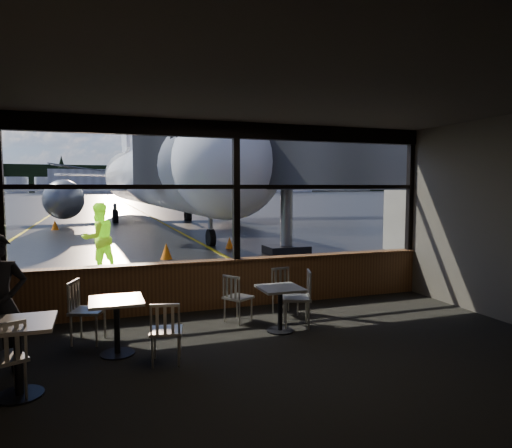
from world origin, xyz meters
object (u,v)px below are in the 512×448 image
cafe_table_near (280,309)px  cone_wing (55,225)px  cafe_table_left (18,360)px  cone_nose (229,243)px  cafe_table_mid (117,327)px  chair_near_w (238,298)px  chair_near_n (285,292)px  chair_mid_w (88,312)px  ground_crew (99,238)px  airliner (154,133)px  chair_near_e (296,299)px  chair_mid_s (166,332)px  cone_extra (166,251)px  jet_bridge (292,187)px  chair_left_s (1,360)px

cafe_table_near → cone_wing: (-4.79, 19.90, -0.09)m
cafe_table_left → cone_nose: bearing=63.0°
cafe_table_mid → cone_nose: size_ratio=1.80×
chair_near_w → chair_near_n: chair_near_n is taller
chair_near_w → chair_mid_w: (-2.39, -0.25, 0.05)m
chair_near_w → ground_crew: ground_crew is taller
chair_near_w → cone_wing: 19.66m
airliner → chair_near_e: size_ratio=39.38×
chair_mid_s → cone_nose: bearing=81.9°
chair_near_n → cone_extra: 7.18m
chair_near_n → chair_near_e: bearing=74.0°
airliner → jet_bridge: (2.49, -15.98, -3.42)m
cafe_table_mid → chair_mid_s: size_ratio=0.92×
chair_mid_w → cone_nose: chair_mid_w is taller
chair_near_e → cafe_table_mid: bearing=116.5°
jet_bridge → chair_near_n: (-2.94, -6.32, -1.86)m
ground_crew → cafe_table_mid: bearing=62.1°
chair_near_n → jet_bridge: bearing=-122.2°
cafe_table_left → airliner: bearing=79.6°
chair_near_n → cafe_table_left: bearing=19.2°
airliner → cone_wing: airliner is taller
chair_mid_w → ground_crew: ground_crew is taller
cafe_table_mid → ground_crew: bearing=91.6°
chair_mid_w → chair_left_s: size_ratio=1.02×
cafe_table_mid → chair_mid_w: size_ratio=0.82×
chair_mid_w → airliner: bearing=-169.8°
chair_near_n → cone_wing: size_ratio=1.55×
chair_mid_s → chair_near_e: bearing=33.2°
cafe_table_left → chair_left_s: chair_left_s is taller
chair_near_w → chair_mid_s: size_ratio=0.99×
jet_bridge → chair_near_e: bearing=-113.4°
ground_crew → cone_extra: size_ratio=3.67×
chair_near_n → cone_wing: bearing=-81.9°
jet_bridge → cafe_table_left: (-6.95, -8.32, -1.86)m
cone_wing → cone_nose: bearing=-56.4°
jet_bridge → cone_extra: 4.57m
chair_near_e → chair_left_s: chair_near_e is taller
cafe_table_mid → cone_nose: (4.46, 9.92, -0.17)m
airliner → chair_mid_s: size_ratio=44.04×
cafe_table_near → cone_nose: bearing=78.5°
chair_mid_w → ground_crew: size_ratio=0.50×
cone_wing → ground_crew: bearing=-81.2°
cone_nose → cafe_table_near: bearing=-101.5°
jet_bridge → cafe_table_left: size_ratio=12.49×
cafe_table_near → chair_near_n: chair_near_n is taller
cafe_table_left → chair_near_e: size_ratio=0.88×
chair_left_s → jet_bridge: bearing=25.0°
cone_wing → cone_extra: cone_wing is taller
airliner → cafe_table_near: 23.79m
chair_near_w → cone_extra: size_ratio=1.64×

